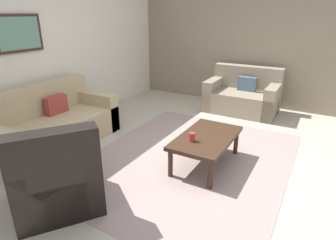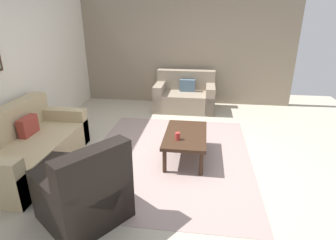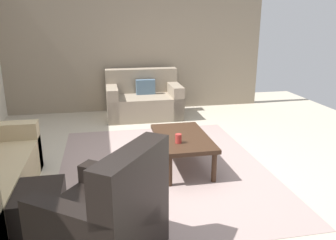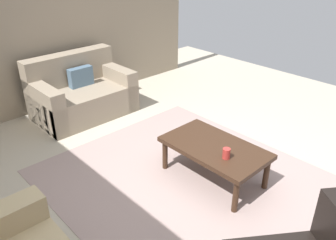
% 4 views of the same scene
% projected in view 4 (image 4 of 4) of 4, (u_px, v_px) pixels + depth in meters
% --- Properties ---
extents(ground_plane, '(8.00, 8.00, 0.00)m').
position_uv_depth(ground_plane, '(198.00, 188.00, 3.60)').
color(ground_plane, '#B2A893').
extents(stone_feature_panel, '(0.12, 5.20, 2.80)m').
position_uv_depth(stone_feature_panel, '(48.00, 14.00, 4.90)').
color(stone_feature_panel, gray).
rests_on(stone_feature_panel, ground_plane).
extents(area_rug, '(3.21, 2.56, 0.01)m').
position_uv_depth(area_rug, '(198.00, 187.00, 3.60)').
color(area_rug, gray).
rests_on(area_rug, ground_plane).
extents(couch_loveseat, '(0.89, 1.38, 0.88)m').
position_uv_depth(couch_loveseat, '(80.00, 94.00, 5.08)').
color(couch_loveseat, gray).
rests_on(couch_loveseat, ground_plane).
extents(coffee_table, '(1.10, 0.64, 0.41)m').
position_uv_depth(coffee_table, '(215.00, 150.00, 3.60)').
color(coffee_table, '#382316').
rests_on(coffee_table, ground_plane).
extents(cup, '(0.08, 0.08, 0.11)m').
position_uv_depth(cup, '(226.00, 153.00, 3.34)').
color(cup, '#B2332D').
rests_on(cup, coffee_table).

